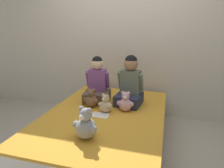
{
  "coord_description": "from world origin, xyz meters",
  "views": [
    {
      "loc": [
        0.68,
        -2.11,
        1.46
      ],
      "look_at": [
        0.0,
        0.3,
        0.73
      ],
      "focal_mm": 32.0,
      "sensor_mm": 36.0,
      "label": 1
    }
  ],
  "objects_px": {
    "child_on_left": "(97,84)",
    "sign_card": "(100,115)",
    "teddy_bear_held_by_right_child": "(125,103)",
    "child_on_right": "(130,84)",
    "teddy_bear_held_by_left_child": "(91,99)",
    "teddy_bear_between_children": "(105,104)",
    "bed": "(105,130)",
    "teddy_bear_at_foot_of_bed": "(86,125)"
  },
  "relations": [
    {
      "from": "bed",
      "to": "teddy_bear_at_foot_of_bed",
      "type": "relative_size",
      "value": 6.45
    },
    {
      "from": "child_on_left",
      "to": "sign_card",
      "type": "distance_m",
      "value": 0.55
    },
    {
      "from": "teddy_bear_held_by_left_child",
      "to": "teddy_bear_between_children",
      "type": "xyz_separation_m",
      "value": [
        0.22,
        -0.1,
        -0.01
      ]
    },
    {
      "from": "child_on_right",
      "to": "teddy_bear_between_children",
      "type": "bearing_deg",
      "value": -116.55
    },
    {
      "from": "bed",
      "to": "child_on_left",
      "type": "relative_size",
      "value": 3.23
    },
    {
      "from": "teddy_bear_held_by_left_child",
      "to": "sign_card",
      "type": "xyz_separation_m",
      "value": [
        0.19,
        -0.21,
        -0.1
      ]
    },
    {
      "from": "teddy_bear_held_by_right_child",
      "to": "sign_card",
      "type": "height_order",
      "value": "teddy_bear_held_by_right_child"
    },
    {
      "from": "child_on_left",
      "to": "teddy_bear_at_foot_of_bed",
      "type": "xyz_separation_m",
      "value": [
        0.23,
        -0.96,
        -0.11
      ]
    },
    {
      "from": "bed",
      "to": "child_on_right",
      "type": "height_order",
      "value": "child_on_right"
    },
    {
      "from": "teddy_bear_held_by_right_child",
      "to": "teddy_bear_between_children",
      "type": "xyz_separation_m",
      "value": [
        -0.23,
        -0.1,
        -0.01
      ]
    },
    {
      "from": "bed",
      "to": "teddy_bear_held_by_right_child",
      "type": "height_order",
      "value": "teddy_bear_held_by_right_child"
    },
    {
      "from": "bed",
      "to": "sign_card",
      "type": "bearing_deg",
      "value": -117.12
    },
    {
      "from": "teddy_bear_held_by_right_child",
      "to": "sign_card",
      "type": "distance_m",
      "value": 0.35
    },
    {
      "from": "bed",
      "to": "teddy_bear_held_by_left_child",
      "type": "relative_size",
      "value": 8.02
    },
    {
      "from": "teddy_bear_at_foot_of_bed",
      "to": "sign_card",
      "type": "distance_m",
      "value": 0.52
    },
    {
      "from": "child_on_left",
      "to": "sign_card",
      "type": "height_order",
      "value": "child_on_left"
    },
    {
      "from": "teddy_bear_between_children",
      "to": "sign_card",
      "type": "relative_size",
      "value": 1.1
    },
    {
      "from": "teddy_bear_at_foot_of_bed",
      "to": "child_on_left",
      "type": "bearing_deg",
      "value": 116.45
    },
    {
      "from": "child_on_left",
      "to": "teddy_bear_held_by_left_child",
      "type": "bearing_deg",
      "value": -97.2
    },
    {
      "from": "teddy_bear_held_by_left_child",
      "to": "teddy_bear_at_foot_of_bed",
      "type": "height_order",
      "value": "teddy_bear_at_foot_of_bed"
    },
    {
      "from": "teddy_bear_held_by_right_child",
      "to": "child_on_right",
      "type": "bearing_deg",
      "value": 88.55
    },
    {
      "from": "teddy_bear_at_foot_of_bed",
      "to": "sign_card",
      "type": "xyz_separation_m",
      "value": [
        -0.04,
        0.51,
        -0.13
      ]
    },
    {
      "from": "sign_card",
      "to": "bed",
      "type": "bearing_deg",
      "value": 62.88
    },
    {
      "from": "teddy_bear_held_by_right_child",
      "to": "teddy_bear_between_children",
      "type": "relative_size",
      "value": 1.1
    },
    {
      "from": "child_on_right",
      "to": "teddy_bear_between_children",
      "type": "relative_size",
      "value": 2.84
    },
    {
      "from": "teddy_bear_held_by_left_child",
      "to": "teddy_bear_held_by_right_child",
      "type": "height_order",
      "value": "teddy_bear_held_by_right_child"
    },
    {
      "from": "teddy_bear_between_children",
      "to": "teddy_bear_held_by_left_child",
      "type": "bearing_deg",
      "value": 176.16
    },
    {
      "from": "bed",
      "to": "child_on_left",
      "type": "height_order",
      "value": "child_on_left"
    },
    {
      "from": "teddy_bear_held_by_right_child",
      "to": "teddy_bear_at_foot_of_bed",
      "type": "relative_size",
      "value": 0.81
    },
    {
      "from": "bed",
      "to": "child_on_left",
      "type": "xyz_separation_m",
      "value": [
        -0.23,
        0.38,
        0.47
      ]
    },
    {
      "from": "teddy_bear_held_by_left_child",
      "to": "teddy_bear_at_foot_of_bed",
      "type": "bearing_deg",
      "value": -63.51
    },
    {
      "from": "teddy_bear_held_by_right_child",
      "to": "teddy_bear_at_foot_of_bed",
      "type": "distance_m",
      "value": 0.75
    },
    {
      "from": "child_on_left",
      "to": "teddy_bear_held_by_right_child",
      "type": "bearing_deg",
      "value": -37.03
    },
    {
      "from": "child_on_left",
      "to": "teddy_bear_at_foot_of_bed",
      "type": "height_order",
      "value": "child_on_left"
    },
    {
      "from": "child_on_right",
      "to": "teddy_bear_at_foot_of_bed",
      "type": "height_order",
      "value": "child_on_right"
    },
    {
      "from": "child_on_right",
      "to": "teddy_bear_held_by_left_child",
      "type": "relative_size",
      "value": 2.62
    },
    {
      "from": "teddy_bear_at_foot_of_bed",
      "to": "teddy_bear_held_by_right_child",
      "type": "bearing_deg",
      "value": 85.72
    },
    {
      "from": "child_on_left",
      "to": "teddy_bear_between_children",
      "type": "xyz_separation_m",
      "value": [
        0.23,
        -0.35,
        -0.14
      ]
    },
    {
      "from": "teddy_bear_held_by_left_child",
      "to": "teddy_bear_between_children",
      "type": "relative_size",
      "value": 1.09
    },
    {
      "from": "teddy_bear_at_foot_of_bed",
      "to": "sign_card",
      "type": "bearing_deg",
      "value": 107.18
    },
    {
      "from": "bed",
      "to": "teddy_bear_between_children",
      "type": "relative_size",
      "value": 8.7
    },
    {
      "from": "child_on_left",
      "to": "teddy_bear_held_by_left_child",
      "type": "height_order",
      "value": "child_on_left"
    }
  ]
}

